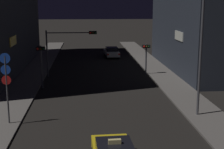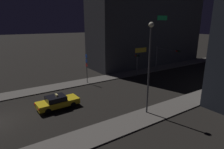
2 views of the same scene
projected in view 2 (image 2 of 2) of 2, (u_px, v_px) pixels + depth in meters
sidewalk_left at (152, 69)px, 36.93m from camera, size 2.85×57.87×0.13m
sidewalk_right at (222, 89)px, 26.04m from camera, size 2.85×57.87×0.13m
building_facade_left at (149, 14)px, 40.19m from camera, size 7.86×26.82×21.50m
taxi at (57, 102)px, 20.14m from camera, size 1.98×4.52×1.62m
traffic_light_overhead at (166, 55)px, 32.55m from camera, size 5.14×0.42×4.77m
traffic_light_left_kerb at (137, 60)px, 31.98m from camera, size 0.80×0.42×3.82m
traffic_light_right_kerb at (211, 71)px, 26.44m from camera, size 0.80×0.42×3.29m
sign_pole_left at (87, 65)px, 27.86m from camera, size 0.64×0.10×4.41m
street_lamp_near_block at (150, 56)px, 17.57m from camera, size 0.49×0.49×8.91m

